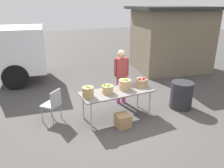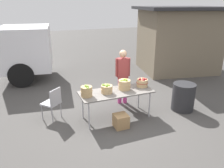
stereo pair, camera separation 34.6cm
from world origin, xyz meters
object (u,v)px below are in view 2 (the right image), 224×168
produce_crate (121,121)px  folding_chair (53,101)px  apple_basket_green_2 (124,84)px  vendor_adult (123,73)px  apple_basket_green_1 (107,89)px  apple_basket_green_0 (87,91)px  market_table (116,93)px  trash_barrel (183,97)px  apple_basket_red_0 (142,83)px

produce_crate → folding_chair: bearing=145.3°
apple_basket_green_2 → vendor_adult: bearing=69.0°
apple_basket_green_1 → apple_basket_green_0: bearing=-177.6°
apple_basket_green_0 → vendor_adult: bearing=30.9°
market_table → vendor_adult: bearing=55.6°
apple_basket_green_1 → trash_barrel: size_ratio=0.39×
apple_basket_green_0 → vendor_adult: vendor_adult is taller
apple_basket_green_2 → folding_chair: bearing=165.4°
apple_basket_green_1 → trash_barrel: bearing=-7.1°
apple_basket_red_0 → vendor_adult: vendor_adult is taller
apple_basket_green_0 → vendor_adult: (1.32, 0.79, 0.08)m
market_table → folding_chair: folding_chair is taller
apple_basket_green_1 → apple_basket_red_0: bearing=3.5°
market_table → vendor_adult: 0.97m
trash_barrel → folding_chair: bearing=167.1°
apple_basket_green_1 → folding_chair: apple_basket_green_1 is taller
apple_basket_green_0 → apple_basket_red_0: (1.58, 0.09, -0.02)m
vendor_adult → trash_barrel: size_ratio=2.10×
market_table → apple_basket_green_2: 0.32m
apple_basket_green_2 → trash_barrel: bearing=-11.0°
apple_basket_green_0 → apple_basket_green_2: 1.04m
apple_basket_green_2 → apple_basket_green_1: bearing=-173.9°
market_table → folding_chair: bearing=161.2°
apple_basket_green_2 → apple_basket_red_0: (0.54, 0.01, -0.03)m
apple_basket_green_1 → apple_basket_green_2: size_ratio=0.91×
apple_basket_green_0 → apple_basket_green_1: bearing=2.4°
apple_basket_red_0 → folding_chair: size_ratio=0.37×
apple_basket_green_1 → folding_chair: (-1.29, 0.53, -0.35)m
trash_barrel → produce_crate: (-2.03, -0.22, -0.22)m
vendor_adult → folding_chair: bearing=20.4°
apple_basket_red_0 → trash_barrel: 1.29m
vendor_adult → produce_crate: vendor_adult is taller
apple_basket_green_2 → vendor_adult: vendor_adult is taller
produce_crate → apple_basket_green_0: bearing=146.2°
apple_basket_green_1 → market_table: bearing=-0.8°
apple_basket_green_0 → apple_basket_green_1: size_ratio=0.98×
apple_basket_green_0 → apple_basket_green_2: size_ratio=0.90×
apple_basket_green_0 → apple_basket_green_2: bearing=4.2°
apple_basket_green_0 → apple_basket_red_0: bearing=3.2°
apple_basket_green_0 → folding_chair: apple_basket_green_0 is taller
apple_basket_green_0 → apple_basket_green_1: 0.53m
trash_barrel → vendor_adult: bearing=143.8°
apple_basket_red_0 → apple_basket_green_2: bearing=-178.9°
apple_basket_green_2 → folding_chair: 1.91m
folding_chair → trash_barrel: 3.60m
trash_barrel → produce_crate: 2.05m
apple_basket_green_2 → produce_crate: size_ratio=1.00×
trash_barrel → market_table: bearing=172.1°
apple_basket_red_0 → produce_crate: 1.25m
apple_basket_green_0 → vendor_adult: 1.54m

